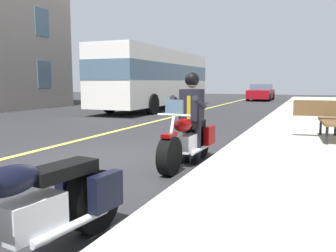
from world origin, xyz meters
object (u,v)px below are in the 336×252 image
Objects in this scene: car_dark at (261,92)px; bench_sidewalk at (332,117)px; motorcycle_parked at (37,211)px; rider_main at (192,109)px; motorcycle_main at (188,141)px; bus_near at (157,77)px.

bench_sidewalk is (21.30, 4.55, 0.02)m from car_dark.
motorcycle_parked is at bearing 3.90° from car_dark.
motorcycle_parked is (4.08, -0.02, -0.58)m from rider_main.
motorcycle_main is 1.00× the size of motorcycle_parked.
motorcycle_main is at bearing -0.90° from rider_main.
bus_near reaches higher than car_dark.
bus_near is 12.65m from bench_sidewalk.
motorcycle_main is 4.20m from bench_sidewalk.
motorcycle_main is 3.89m from motorcycle_parked.
motorcycle_main is 1.21× the size of bench_sidewalk.
motorcycle_parked is at bearing -0.22° from rider_main.
motorcycle_parked is 7.65m from bench_sidewalk.
car_dark is 2.51× the size of bench_sidewalk.
rider_main is at bearing 27.09° from bus_near.
motorcycle_main is 1.27× the size of rider_main.
motorcycle_main is 13.86m from bus_near.
rider_main reaches higher than bench_sidewalk.
bus_near reaches higher than rider_main.
rider_main reaches higher than motorcycle_main.
motorcycle_main is 0.61m from rider_main.
bench_sidewalk is (-3.29, 2.59, 0.26)m from motorcycle_main.
motorcycle_main is 0.20× the size of bus_near.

